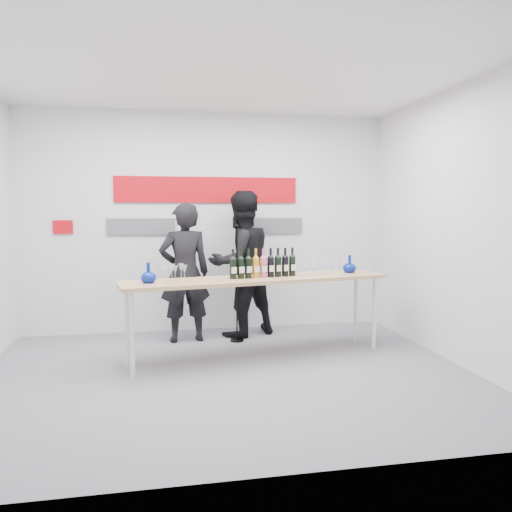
# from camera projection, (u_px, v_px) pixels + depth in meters

# --- Properties ---
(ground) EXTENTS (5.00, 5.00, 0.00)m
(ground) POSITION_uv_depth(u_px,v_px,m) (227.00, 374.00, 5.09)
(ground) COLOR slate
(ground) RESTS_ON ground
(back_wall) EXTENTS (5.00, 0.04, 3.00)m
(back_wall) POSITION_uv_depth(u_px,v_px,m) (208.00, 223.00, 6.91)
(back_wall) COLOR silver
(back_wall) RESTS_ON ground
(signage) EXTENTS (3.38, 0.02, 0.79)m
(signage) POSITION_uv_depth(u_px,v_px,m) (204.00, 200.00, 6.84)
(signage) COLOR #BE0811
(signage) RESTS_ON back_wall
(tasting_table) EXTENTS (3.11, 1.13, 0.91)m
(tasting_table) POSITION_uv_depth(u_px,v_px,m) (258.00, 284.00, 5.62)
(tasting_table) COLOR tan
(tasting_table) RESTS_ON ground
(wine_bottles) EXTENTS (0.80, 0.21, 0.33)m
(wine_bottles) POSITION_uv_depth(u_px,v_px,m) (263.00, 263.00, 5.62)
(wine_bottles) COLOR black
(wine_bottles) RESTS_ON tasting_table
(decanter_left) EXTENTS (0.16, 0.16, 0.21)m
(decanter_left) POSITION_uv_depth(u_px,v_px,m) (148.00, 273.00, 5.20)
(decanter_left) COLOR navy
(decanter_left) RESTS_ON tasting_table
(decanter_right) EXTENTS (0.16, 0.16, 0.21)m
(decanter_right) POSITION_uv_depth(u_px,v_px,m) (350.00, 264.00, 6.06)
(decanter_right) COLOR navy
(decanter_right) RESTS_ON tasting_table
(glasses_left) EXTENTS (0.29, 0.26, 0.18)m
(glasses_left) POSITION_uv_depth(u_px,v_px,m) (173.00, 273.00, 5.26)
(glasses_left) COLOR silver
(glasses_left) RESTS_ON tasting_table
(glasses_right) EXTENTS (0.49, 0.27, 0.18)m
(glasses_right) POSITION_uv_depth(u_px,v_px,m) (316.00, 267.00, 5.86)
(glasses_right) COLOR silver
(glasses_right) RESTS_ON tasting_table
(presenter_left) EXTENTS (0.69, 0.50, 1.76)m
(presenter_left) POSITION_uv_depth(u_px,v_px,m) (185.00, 273.00, 6.31)
(presenter_left) COLOR black
(presenter_left) RESTS_ON ground
(presenter_right) EXTENTS (1.15, 1.05, 1.92)m
(presenter_right) POSITION_uv_depth(u_px,v_px,m) (241.00, 264.00, 6.62)
(presenter_right) COLOR black
(presenter_right) RESTS_ON ground
(mic_stand) EXTENTS (0.17, 0.17, 1.50)m
(mic_stand) POSITION_uv_depth(u_px,v_px,m) (237.00, 306.00, 6.34)
(mic_stand) COLOR black
(mic_stand) RESTS_ON ground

